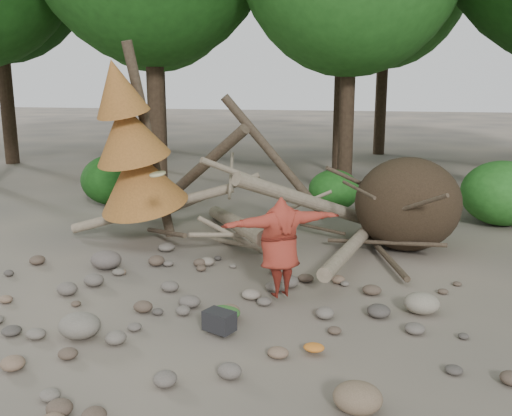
# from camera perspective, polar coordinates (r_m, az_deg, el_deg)

# --- Properties ---
(ground) EXTENTS (120.00, 120.00, 0.00)m
(ground) POSITION_cam_1_polar(r_m,az_deg,el_deg) (8.76, -1.66, -11.14)
(ground) COLOR #514C44
(ground) RESTS_ON ground
(deadfall_pile) EXTENTS (8.55, 5.24, 3.30)m
(deadfall_pile) POSITION_cam_1_polar(r_m,az_deg,el_deg) (12.29, 12.24, 0.26)
(deadfall_pile) COLOR #332619
(deadfall_pile) RESTS_ON ground
(dead_conifer) EXTENTS (2.06, 2.16, 4.35)m
(dead_conifer) POSITION_cam_1_polar(r_m,az_deg,el_deg) (12.31, -12.23, 5.76)
(dead_conifer) COLOR #4C3F30
(dead_conifer) RESTS_ON ground
(bush_left) EXTENTS (1.80, 1.80, 1.44)m
(bush_left) POSITION_cam_1_polar(r_m,az_deg,el_deg) (16.95, -14.13, 2.75)
(bush_left) COLOR #184C14
(bush_left) RESTS_ON ground
(bush_mid) EXTENTS (1.40, 1.40, 1.12)m
(bush_mid) POSITION_cam_1_polar(r_m,az_deg,el_deg) (15.90, 7.79, 1.80)
(bush_mid) COLOR #21611C
(bush_mid) RESTS_ON ground
(bush_right) EXTENTS (2.00, 2.00, 1.60)m
(bush_right) POSITION_cam_1_polar(r_m,az_deg,el_deg) (15.35, 23.41, 1.37)
(bush_right) COLOR #2A7223
(bush_right) RESTS_ON ground
(frisbee_thrower) EXTENTS (3.43, 1.59, 1.91)m
(frisbee_thrower) POSITION_cam_1_polar(r_m,az_deg,el_deg) (9.22, 2.39, -3.89)
(frisbee_thrower) COLOR maroon
(frisbee_thrower) RESTS_ON ground
(backpack) EXTENTS (0.50, 0.43, 0.28)m
(backpack) POSITION_cam_1_polar(r_m,az_deg,el_deg) (8.27, -3.68, -11.57)
(backpack) COLOR black
(backpack) RESTS_ON ground
(cloth_green) EXTENTS (0.50, 0.41, 0.19)m
(cloth_green) POSITION_cam_1_polar(r_m,az_deg,el_deg) (8.68, -3.23, -10.72)
(cloth_green) COLOR #2D5E25
(cloth_green) RESTS_ON ground
(cloth_orange) EXTENTS (0.28, 0.23, 0.10)m
(cloth_orange) POSITION_cam_1_polar(r_m,az_deg,el_deg) (7.77, 5.81, -14.04)
(cloth_orange) COLOR #C16921
(cloth_orange) RESTS_ON ground
(boulder_front_left) EXTENTS (0.59, 0.53, 0.36)m
(boulder_front_left) POSITION_cam_1_polar(r_m,az_deg,el_deg) (8.51, -17.23, -11.16)
(boulder_front_left) COLOR slate
(boulder_front_left) RESTS_ON ground
(boulder_front_right) EXTENTS (0.55, 0.49, 0.33)m
(boulder_front_right) POSITION_cam_1_polar(r_m,az_deg,el_deg) (6.62, 10.14, -18.16)
(boulder_front_right) COLOR #77614A
(boulder_front_right) RESTS_ON ground
(boulder_mid_right) EXTENTS (0.55, 0.49, 0.33)m
(boulder_mid_right) POSITION_cam_1_polar(r_m,az_deg,el_deg) (9.29, 16.24, -9.13)
(boulder_mid_right) COLOR gray
(boulder_mid_right) RESTS_ON ground
(boulder_mid_left) EXTENTS (0.59, 0.53, 0.35)m
(boulder_mid_left) POSITION_cam_1_polar(r_m,az_deg,el_deg) (11.30, -14.76, -5.04)
(boulder_mid_left) COLOR #5E554F
(boulder_mid_left) RESTS_ON ground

